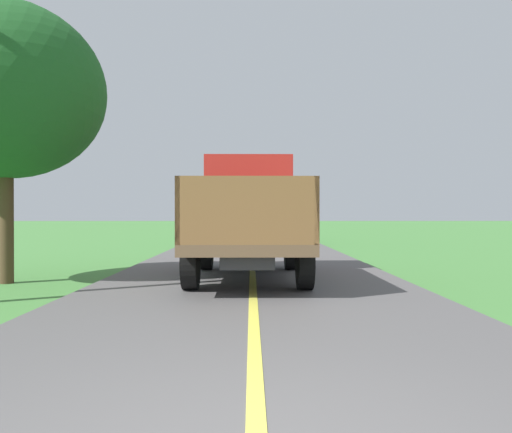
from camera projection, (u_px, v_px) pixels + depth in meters
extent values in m
cube|color=#2D2D30|center=(248.00, 251.00, 11.03)|extent=(0.90, 5.51, 0.24)
cube|color=brown|center=(248.00, 241.00, 11.03)|extent=(2.30, 5.80, 0.20)
cube|color=red|center=(249.00, 196.00, 12.97)|extent=(2.10, 1.90, 1.90)
cube|color=black|center=(249.00, 185.00, 13.93)|extent=(1.78, 0.02, 0.76)
cube|color=brown|center=(191.00, 211.00, 10.04)|extent=(0.08, 3.85, 1.10)
cube|color=brown|center=(304.00, 211.00, 10.06)|extent=(0.08, 3.85, 1.10)
cube|color=brown|center=(247.00, 210.00, 8.17)|extent=(2.30, 0.08, 1.10)
cube|color=brown|center=(248.00, 211.00, 11.94)|extent=(2.30, 0.08, 1.10)
cylinder|color=black|center=(207.00, 249.00, 12.82)|extent=(0.28, 1.00, 1.00)
cylinder|color=black|center=(291.00, 249.00, 12.84)|extent=(0.28, 1.00, 1.00)
cylinder|color=black|center=(191.00, 262.00, 9.43)|extent=(0.28, 1.00, 1.00)
cylinder|color=black|center=(305.00, 262.00, 9.45)|extent=(0.28, 1.00, 1.00)
ellipsoid|color=#89C135|center=(228.00, 212.00, 11.04)|extent=(0.45, 0.57, 0.44)
ellipsoid|color=#7BC022|center=(257.00, 197.00, 9.00)|extent=(0.41, 0.51, 0.46)
ellipsoid|color=#88AD34|center=(284.00, 199.00, 10.05)|extent=(0.49, 0.62, 0.48)
ellipsoid|color=#87BD30|center=(218.00, 230.00, 10.51)|extent=(0.58, 0.66, 0.42)
ellipsoid|color=#79B02D|center=(271.00, 232.00, 8.51)|extent=(0.51, 0.57, 0.39)
ellipsoid|color=#83C323|center=(277.00, 230.00, 9.72)|extent=(0.40, 0.38, 0.39)
ellipsoid|color=#77B025|center=(224.00, 214.00, 9.92)|extent=(0.59, 0.70, 0.38)
ellipsoid|color=#8ABA2E|center=(232.00, 213.00, 10.00)|extent=(0.59, 0.72, 0.45)
ellipsoid|color=#7DAB28|center=(274.00, 215.00, 9.59)|extent=(0.59, 0.75, 0.49)
ellipsoid|color=#82B928|center=(271.00, 229.00, 10.09)|extent=(0.53, 0.49, 0.40)
cube|color=#2D2D30|center=(257.00, 229.00, 25.82)|extent=(0.90, 5.51, 0.24)
cube|color=brown|center=(257.00, 225.00, 25.82)|extent=(2.30, 5.80, 0.20)
cube|color=#197A4C|center=(256.00, 205.00, 27.76)|extent=(2.10, 1.90, 1.90)
cube|color=black|center=(256.00, 200.00, 28.72)|extent=(1.78, 0.02, 0.76)
cube|color=#2D517F|center=(234.00, 213.00, 24.83)|extent=(0.08, 3.85, 1.10)
cube|color=#2D517F|center=(280.00, 213.00, 24.85)|extent=(0.08, 3.85, 1.10)
cube|color=#2D517F|center=(258.00, 212.00, 22.96)|extent=(2.30, 0.08, 1.10)
cube|color=#2D517F|center=(257.00, 213.00, 26.73)|extent=(2.30, 0.08, 1.10)
cylinder|color=black|center=(237.00, 230.00, 27.61)|extent=(0.28, 1.00, 1.00)
cylinder|color=black|center=(276.00, 230.00, 27.63)|extent=(0.28, 1.00, 1.00)
cylinder|color=black|center=(235.00, 233.00, 24.22)|extent=(0.28, 1.00, 1.00)
cylinder|color=black|center=(279.00, 233.00, 24.24)|extent=(0.28, 1.00, 1.00)
ellipsoid|color=#7DB22D|center=(264.00, 220.00, 24.88)|extent=(0.56, 0.65, 0.49)
ellipsoid|color=#7EB735|center=(248.00, 213.00, 23.45)|extent=(0.48, 0.47, 0.48)
ellipsoid|color=#84B331|center=(250.00, 208.00, 25.42)|extent=(0.42, 0.53, 0.41)
ellipsoid|color=#87B62D|center=(258.00, 213.00, 25.84)|extent=(0.55, 0.54, 0.38)
ellipsoid|color=#87BD32|center=(246.00, 219.00, 24.70)|extent=(0.48, 0.44, 0.46)
ellipsoid|color=#88AF24|center=(245.00, 214.00, 23.93)|extent=(0.47, 0.42, 0.46)
cylinder|color=#4C3823|center=(7.00, 226.00, 10.85)|extent=(0.28, 0.28, 2.43)
ellipsoid|color=#1E5623|center=(6.00, 91.00, 10.83)|extent=(4.12, 4.12, 3.70)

